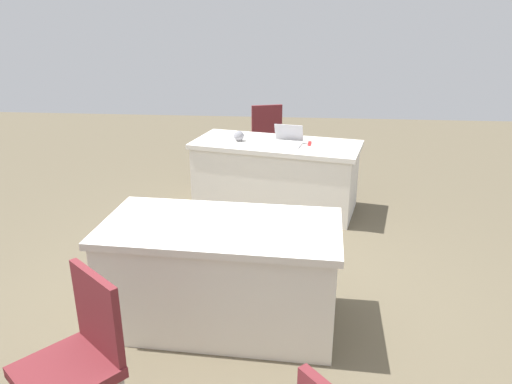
{
  "coord_description": "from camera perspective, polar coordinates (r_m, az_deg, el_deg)",
  "views": [
    {
      "loc": [
        -0.33,
        3.06,
        2.16
      ],
      "look_at": [
        -0.04,
        -0.27,
        0.9
      ],
      "focal_mm": 34.39,
      "sensor_mm": 36.0,
      "label": 1
    }
  ],
  "objects": [
    {
      "name": "laptop_silver",
      "position": [
        5.34,
        3.58,
        5.93
      ],
      "size": [
        0.37,
        0.35,
        0.21
      ],
      "rotation": [
        0.0,
        0.0,
        -0.2
      ],
      "color": "silver",
      "rests_on": "table_foreground"
    },
    {
      "name": "scissors_red",
      "position": [
        5.4,
        6.25,
        5.63
      ],
      "size": [
        0.05,
        0.18,
        0.01
      ],
      "primitive_type": "cube",
      "rotation": [
        0.0,
        0.0,
        1.51
      ],
      "color": "red",
      "rests_on": "table_foreground"
    },
    {
      "name": "ground_plane",
      "position": [
        3.76,
        -0.96,
        -14.43
      ],
      "size": [
        14.4,
        14.4,
        0.0
      ],
      "primitive_type": "plane",
      "color": "brown"
    },
    {
      "name": "chair_by_pillar",
      "position": [
        6.86,
        1.01,
        6.92
      ],
      "size": [
        0.55,
        0.55,
        0.94
      ],
      "rotation": [
        0.0,
        0.0,
        3.45
      ],
      "color": "#9E9993",
      "rests_on": "ground"
    },
    {
      "name": "table_foreground",
      "position": [
        5.54,
        2.32,
        1.93
      ],
      "size": [
        1.96,
        1.17,
        0.77
      ],
      "rotation": [
        0.0,
        0.0,
        -0.22
      ],
      "color": "silver",
      "rests_on": "ground"
    },
    {
      "name": "table_mid_right",
      "position": [
        3.54,
        -3.97,
        -9.43
      ],
      "size": [
        1.69,
        0.92,
        0.77
      ],
      "rotation": [
        0.0,
        0.0,
        -0.05
      ],
      "color": "silver",
      "rests_on": "ground"
    },
    {
      "name": "chair_tucked_right",
      "position": [
        2.74,
        -20.0,
        -17.21
      ],
      "size": [
        0.62,
        0.62,
        0.94
      ],
      "rotation": [
        0.0,
        0.0,
        -0.7
      ],
      "color": "#9E9993",
      "rests_on": "ground"
    },
    {
      "name": "yarn_ball",
      "position": [
        5.48,
        -2.01,
        6.55
      ],
      "size": [
        0.11,
        0.11,
        0.11
      ],
      "primitive_type": "sphere",
      "color": "gray",
      "rests_on": "table_foreground"
    }
  ]
}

